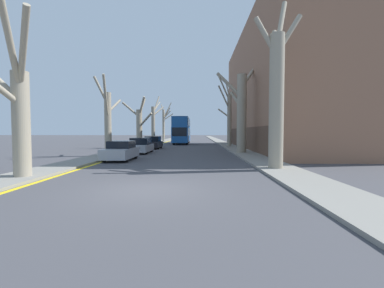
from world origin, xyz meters
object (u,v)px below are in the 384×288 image
(street_tree_left_3, at_px, (154,122))
(street_tree_right_1, at_px, (241,110))
(parked_car_2, at_px, (153,143))
(street_tree_left_2, at_px, (139,125))
(street_tree_left_1, at_px, (108,120))
(double_decker_bus, at_px, (182,129))
(street_tree_left_4, at_px, (164,123))
(street_tree_right_0, at_px, (277,91))
(street_tree_left_0, at_px, (18,111))
(parked_car_1, at_px, (141,146))
(parked_car_0, at_px, (121,151))
(street_tree_right_2, at_px, (229,117))

(street_tree_left_3, relative_size, street_tree_right_1, 0.94)
(parked_car_2, bearing_deg, street_tree_left_2, 156.12)
(street_tree_left_3, bearing_deg, street_tree_left_1, -90.30)
(street_tree_left_3, height_order, double_decker_bus, street_tree_left_3)
(street_tree_left_4, bearing_deg, double_decker_bus, -64.87)
(street_tree_right_0, xyz_separation_m, parked_car_2, (-9.65, 17.19, -3.47))
(street_tree_left_0, relative_size, street_tree_left_1, 1.02)
(parked_car_1, bearing_deg, street_tree_left_0, -98.13)
(double_decker_bus, height_order, parked_car_2, double_decker_bus)
(street_tree_left_0, relative_size, double_decker_bus, 0.60)
(street_tree_left_4, relative_size, double_decker_bus, 0.74)
(street_tree_right_1, bearing_deg, parked_car_0, -148.42)
(street_tree_right_2, xyz_separation_m, parked_car_0, (-9.49, -15.81, -3.32))
(street_tree_right_0, bearing_deg, street_tree_left_4, 105.98)
(street_tree_right_1, relative_size, parked_car_2, 2.04)
(street_tree_right_0, bearing_deg, parked_car_2, 119.31)
(parked_car_1, bearing_deg, parked_car_2, 90.00)
(street_tree_right_2, bearing_deg, parked_car_2, -162.00)
(parked_car_0, relative_size, parked_car_2, 0.92)
(street_tree_right_2, relative_size, parked_car_1, 2.14)
(street_tree_right_2, height_order, parked_car_0, street_tree_right_2)
(double_decker_bus, distance_m, parked_car_0, 25.99)
(street_tree_right_1, bearing_deg, parked_car_2, 144.07)
(parked_car_2, bearing_deg, street_tree_right_1, -35.93)
(street_tree_left_2, distance_m, parked_car_2, 2.93)
(parked_car_0, bearing_deg, street_tree_left_4, 92.65)
(street_tree_left_0, height_order, street_tree_left_4, street_tree_left_4)
(street_tree_right_1, bearing_deg, street_tree_left_2, 145.79)
(street_tree_left_1, distance_m, parked_car_0, 4.31)
(street_tree_left_4, bearing_deg, street_tree_left_3, -91.43)
(street_tree_left_0, distance_m, street_tree_right_2, 26.10)
(street_tree_left_4, relative_size, street_tree_right_2, 0.89)
(street_tree_left_3, distance_m, street_tree_right_1, 21.59)
(parked_car_0, bearing_deg, street_tree_left_1, 123.45)
(street_tree_left_0, relative_size, parked_car_1, 1.55)
(street_tree_left_1, xyz_separation_m, street_tree_right_2, (11.48, 12.79, 0.99))
(street_tree_left_3, height_order, street_tree_right_2, street_tree_right_2)
(parked_car_0, bearing_deg, street_tree_right_2, 59.04)
(street_tree_left_1, bearing_deg, street_tree_left_4, 89.32)
(street_tree_left_4, xyz_separation_m, parked_car_1, (1.62, -28.69, -3.20))
(street_tree_right_2, xyz_separation_m, parked_car_2, (-9.49, -3.08, -3.29))
(street_tree_left_0, xyz_separation_m, parked_car_0, (1.97, 7.61, -2.24))
(double_decker_bus, relative_size, parked_car_0, 2.81)
(street_tree_right_1, xyz_separation_m, street_tree_right_2, (-0.02, 9.97, -0.05))
(street_tree_right_0, xyz_separation_m, parked_car_0, (-9.65, 4.46, -3.51))
(street_tree_left_1, height_order, street_tree_left_4, street_tree_left_4)
(street_tree_left_0, distance_m, street_tree_left_1, 10.63)
(street_tree_left_4, distance_m, double_decker_bus, 10.14)
(street_tree_left_0, relative_size, street_tree_left_2, 1.05)
(street_tree_left_3, bearing_deg, street_tree_right_0, -68.06)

